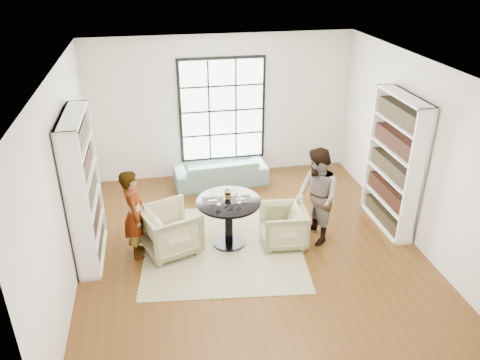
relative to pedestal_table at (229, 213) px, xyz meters
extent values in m
plane|color=#592F15|center=(0.34, -0.20, -0.60)|extent=(6.00, 6.00, 0.00)
plane|color=silver|center=(0.34, 2.80, 0.90)|extent=(5.50, 0.00, 5.50)
plane|color=silver|center=(-2.41, -0.20, 0.90)|extent=(0.00, 6.00, 6.00)
plane|color=silver|center=(3.09, -0.20, 0.90)|extent=(0.00, 6.00, 6.00)
plane|color=silver|center=(0.34, -3.20, 0.90)|extent=(5.50, 0.00, 5.50)
plane|color=white|center=(0.34, -0.20, 2.40)|extent=(6.00, 6.00, 0.00)
cube|color=black|center=(0.34, 2.78, 0.85)|extent=(1.82, 0.06, 2.22)
cube|color=white|center=(0.34, 2.74, 0.85)|extent=(1.70, 0.02, 2.10)
cube|color=#B6B488|center=(-0.11, -0.08, -0.60)|extent=(2.87, 2.87, 0.01)
cylinder|color=black|center=(0.00, 0.00, -0.58)|extent=(0.54, 0.54, 0.04)
cylinder|color=black|center=(0.00, 0.00, -0.20)|extent=(0.13, 0.13, 0.76)
cylinder|color=black|center=(0.00, 0.00, 0.21)|extent=(1.05, 1.05, 0.04)
imported|color=gray|center=(0.20, 2.25, -0.32)|extent=(1.97, 0.89, 0.56)
imported|color=tan|center=(-0.96, -0.01, -0.21)|extent=(1.09, 1.07, 0.78)
imported|color=#C3B18B|center=(0.90, -0.15, -0.27)|extent=(0.81, 0.79, 0.68)
imported|color=gray|center=(-1.51, -0.01, 0.15)|extent=(0.39, 0.57, 1.50)
imported|color=gray|center=(1.45, -0.15, 0.23)|extent=(0.73, 0.88, 1.67)
cube|color=#2A2624|center=(-0.25, 0.03, 0.24)|extent=(0.35, 0.27, 0.01)
cube|color=#2A2624|center=(0.20, 0.00, 0.24)|extent=(0.35, 0.27, 0.01)
cylinder|color=silver|center=(-0.18, -0.10, 0.24)|extent=(0.07, 0.07, 0.01)
cylinder|color=silver|center=(-0.18, -0.10, 0.29)|extent=(0.01, 0.01, 0.11)
sphere|color=maroon|center=(-0.18, -0.10, 0.38)|extent=(0.09, 0.09, 0.09)
ellipsoid|color=white|center=(-0.18, -0.10, 0.38)|extent=(0.09, 0.09, 0.10)
cylinder|color=silver|center=(0.16, -0.10, 0.24)|extent=(0.06, 0.06, 0.01)
cylinder|color=silver|center=(0.16, -0.10, 0.29)|extent=(0.01, 0.01, 0.10)
sphere|color=maroon|center=(0.16, -0.10, 0.36)|extent=(0.07, 0.07, 0.07)
ellipsoid|color=white|center=(0.16, -0.10, 0.36)|extent=(0.08, 0.08, 0.09)
imported|color=gray|center=(0.01, 0.07, 0.33)|extent=(0.19, 0.17, 0.20)
camera|label=1|loc=(-1.06, -6.53, 3.93)|focal=35.00mm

